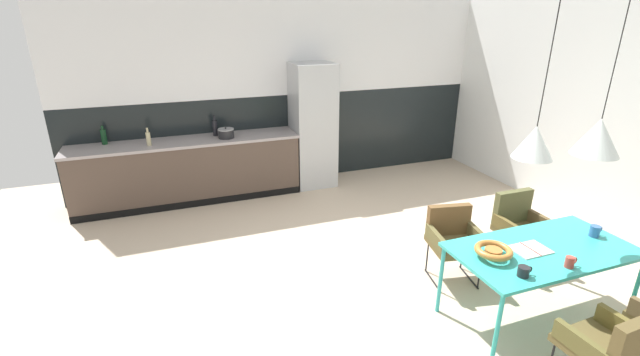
{
  "coord_description": "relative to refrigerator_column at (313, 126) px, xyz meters",
  "views": [
    {
      "loc": [
        -1.86,
        -3.26,
        2.63
      ],
      "look_at": [
        -0.4,
        0.75,
        0.99
      ],
      "focal_mm": 24.32,
      "sensor_mm": 36.0,
      "label": 1
    }
  ],
  "objects": [
    {
      "name": "pendant_lamp_over_table_near",
      "position": [
        0.45,
        -3.84,
        0.74
      ],
      "size": [
        0.3,
        0.3,
        1.2
      ],
      "color": "black"
    },
    {
      "name": "kitchen_counter",
      "position": [
        -1.92,
        -0.0,
        -0.5
      ],
      "size": [
        3.2,
        0.63,
        0.92
      ],
      "color": "#4D3D33",
      "rests_on": "ground"
    },
    {
      "name": "armchair_facing_counter",
      "position": [
        0.46,
        -3.02,
        -0.47
      ],
      "size": [
        0.56,
        0.55,
        0.77
      ],
      "rotation": [
        0.0,
        0.0,
        2.94
      ],
      "color": "brown",
      "rests_on": "ground"
    },
    {
      "name": "pendant_lamp_over_table_far",
      "position": [
        1.08,
        -3.86,
        0.73
      ],
      "size": [
        0.36,
        0.36,
        1.24
      ],
      "color": "black"
    },
    {
      "name": "armchair_near_window",
      "position": [
        1.33,
        -3.01,
        -0.47
      ],
      "size": [
        0.5,
        0.48,
        0.8
      ],
      "rotation": [
        0.0,
        0.0,
        3.13
      ],
      "color": "brown",
      "rests_on": "ground"
    },
    {
      "name": "cooking_pot",
      "position": [
        -1.36,
        -0.07,
        0.02
      ],
      "size": [
        0.23,
        0.23,
        0.16
      ],
      "color": "black",
      "rests_on": "kitchen_counter"
    },
    {
      "name": "ground_plane",
      "position": [
        -0.31,
        -2.99,
        -0.96
      ],
      "size": [
        8.87,
        8.87,
        0.0
      ],
      "primitive_type": "plane",
      "color": "#C1AD94"
    },
    {
      "name": "bottle_spice_small",
      "position": [
        -2.41,
        -0.09,
        0.06
      ],
      "size": [
        0.06,
        0.06,
        0.25
      ],
      "color": "tan",
      "rests_on": "kitchen_counter"
    },
    {
      "name": "mug_dark_espresso",
      "position": [
        0.28,
        -4.12,
        -0.2
      ],
      "size": [
        0.13,
        0.09,
        0.08
      ],
      "color": "black",
      "rests_on": "dining_table"
    },
    {
      "name": "back_wall_panel_upper",
      "position": [
        -0.31,
        0.36,
        1.16
      ],
      "size": [
        6.71,
        0.12,
        1.41
      ],
      "primitive_type": "cube",
      "color": "silver",
      "rests_on": "back_wall_splashback_dark"
    },
    {
      "name": "mug_short_terracotta",
      "position": [
        1.37,
        -3.83,
        -0.19
      ],
      "size": [
        0.13,
        0.09,
        0.1
      ],
      "color": "#335B93",
      "rests_on": "dining_table"
    },
    {
      "name": "refrigerator_column",
      "position": [
        0.0,
        0.0,
        0.0
      ],
      "size": [
        0.63,
        0.6,
        1.92
      ],
      "primitive_type": "cube",
      "color": "#ADAFB2",
      "rests_on": "ground"
    },
    {
      "name": "bottle_vinegar_dark",
      "position": [
        -1.49,
        0.11,
        0.08
      ],
      "size": [
        0.07,
        0.07,
        0.3
      ],
      "color": "black",
      "rests_on": "kitchen_counter"
    },
    {
      "name": "dining_table",
      "position": [
        0.77,
        -3.85,
        -0.29
      ],
      "size": [
        1.58,
        0.81,
        0.72
      ],
      "color": "teal",
      "rests_on": "ground"
    },
    {
      "name": "armchair_corner_seat",
      "position": [
        0.51,
        -4.75,
        -0.44
      ],
      "size": [
        0.51,
        0.49,
        0.81
      ],
      "rotation": [
        0.0,
        0.0,
        0.05
      ],
      "color": "brown",
      "rests_on": "ground"
    },
    {
      "name": "bottle_oil_tall",
      "position": [
        -2.98,
        0.18,
        0.07
      ],
      "size": [
        0.07,
        0.07,
        0.26
      ],
      "color": "#0F3319",
      "rests_on": "kitchen_counter"
    },
    {
      "name": "fruit_bowl",
      "position": [
        0.25,
        -3.81,
        -0.18
      ],
      "size": [
        0.31,
        0.31,
        0.09
      ],
      "color": "#B2662D",
      "rests_on": "dining_table"
    },
    {
      "name": "mug_white_ceramic",
      "position": [
        0.72,
        -4.14,
        -0.19
      ],
      "size": [
        0.11,
        0.07,
        0.09
      ],
      "color": "#B23D33",
      "rests_on": "dining_table"
    },
    {
      "name": "open_book",
      "position": [
        0.63,
        -3.83,
        -0.23
      ],
      "size": [
        0.31,
        0.24,
        0.02
      ],
      "color": "white",
      "rests_on": "dining_table"
    },
    {
      "name": "back_wall_splashback_dark",
      "position": [
        -0.31,
        0.36,
        -0.25
      ],
      "size": [
        6.71,
        0.12,
        1.41
      ],
      "primitive_type": "cube",
      "color": "black",
      "rests_on": "ground"
    }
  ]
}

